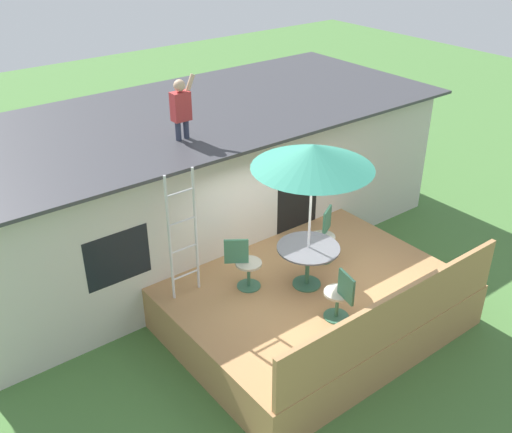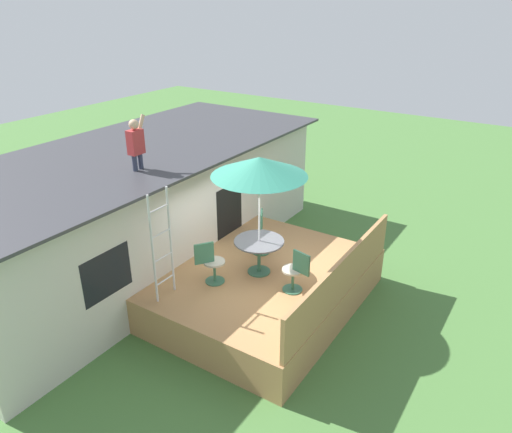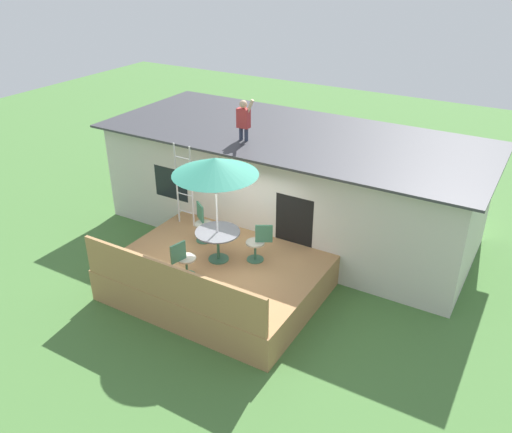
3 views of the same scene
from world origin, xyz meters
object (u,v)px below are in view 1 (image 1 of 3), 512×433
(person_figure, at_px, (181,105))
(patio_chair_left, at_px, (244,264))
(patio_umbrella, at_px, (313,156))
(step_ladder, at_px, (183,235))
(patio_table, at_px, (308,255))
(patio_chair_right, at_px, (324,235))
(patio_chair_near, at_px, (341,296))

(person_figure, height_order, patio_chair_left, person_figure)
(patio_umbrella, relative_size, step_ladder, 1.15)
(patio_table, distance_m, patio_chair_right, 0.94)
(patio_umbrella, height_order, patio_chair_left, patio_umbrella)
(step_ladder, xyz_separation_m, patio_chair_near, (1.49, -2.05, -0.64))
(patio_umbrella, bearing_deg, patio_table, 135.00)
(patio_umbrella, height_order, step_ladder, patio_umbrella)
(patio_table, xyz_separation_m, patio_chair_left, (-0.87, 0.60, -0.13))
(patio_table, relative_size, patio_chair_left, 1.13)
(patio_table, bearing_deg, patio_chair_left, 145.47)
(patio_table, distance_m, patio_umbrella, 1.76)
(patio_chair_right, bearing_deg, patio_umbrella, -0.00)
(patio_table, distance_m, patio_chair_near, 1.03)
(patio_chair_left, bearing_deg, patio_table, 0.00)
(patio_chair_left, bearing_deg, step_ladder, -173.17)
(person_figure, relative_size, patio_chair_near, 1.21)
(person_figure, bearing_deg, patio_umbrella, -72.25)
(step_ladder, bearing_deg, person_figure, 56.45)
(person_figure, xyz_separation_m, patio_chair_left, (-0.08, -1.86, -2.20))
(patio_umbrella, xyz_separation_m, patio_chair_right, (0.81, 0.46, -1.89))
(patio_chair_left, xyz_separation_m, patio_chair_right, (1.68, -0.14, 0.00))
(patio_chair_right, bearing_deg, person_figure, -81.00)
(patio_table, distance_m, step_ladder, 2.08)
(step_ladder, xyz_separation_m, person_figure, (0.94, 1.41, 1.56))
(patio_umbrella, relative_size, patio_chair_near, 2.76)
(patio_umbrella, bearing_deg, step_ladder, 148.74)
(patio_chair_near, bearing_deg, patio_umbrella, 0.00)
(step_ladder, relative_size, patio_chair_left, 2.39)
(step_ladder, relative_size, patio_chair_right, 2.39)
(patio_umbrella, xyz_separation_m, step_ladder, (-1.73, 1.05, -1.25))
(patio_chair_right, relative_size, patio_chair_near, 1.00)
(patio_chair_left, height_order, patio_chair_right, same)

